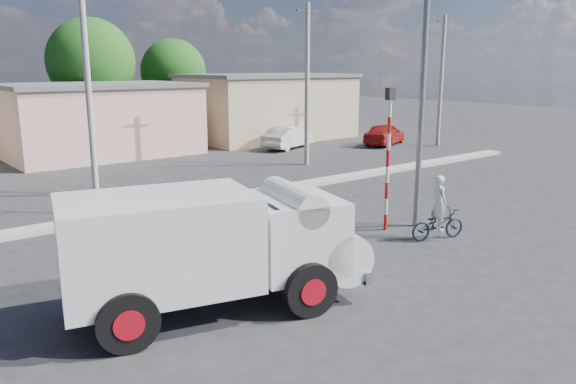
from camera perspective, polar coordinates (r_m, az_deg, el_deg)
ground_plane at (r=14.56m, az=5.87°, el=-7.41°), size 120.00×120.00×0.00m
median at (r=20.73m, az=-9.85°, el=-1.18°), size 40.00×0.80×0.16m
truck at (r=11.64m, az=-7.18°, el=-5.30°), size 6.52×3.71×2.54m
bicycle at (r=17.02m, az=14.96°, el=-3.17°), size 1.85×1.10×0.92m
cyclist at (r=16.93m, az=15.03°, el=-2.03°), size 0.55×0.68×1.62m
car_cream at (r=34.66m, az=0.02°, el=5.56°), size 4.35×2.78×1.35m
car_red at (r=36.77m, az=9.79°, el=5.83°), size 4.46×3.10×1.41m
traffic_pole at (r=17.21m, az=10.16°, el=4.51°), size 0.28×0.18×4.36m
streetlight at (r=17.57m, az=13.28°, el=12.29°), size 2.34×0.22×9.00m
building_row at (r=33.57m, az=-20.15°, el=7.06°), size 37.80×7.30×4.44m
utility_poles at (r=25.24m, az=-8.16°, el=10.49°), size 35.40×0.24×8.00m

